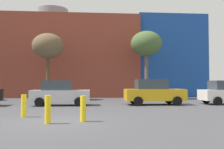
{
  "coord_description": "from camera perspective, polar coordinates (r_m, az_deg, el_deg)",
  "views": [
    {
      "loc": [
        1.47,
        -10.66,
        1.57
      ],
      "look_at": [
        3.14,
        9.27,
        2.29
      ],
      "focal_mm": 40.51,
      "sensor_mm": 36.0,
      "label": 1
    }
  ],
  "objects": [
    {
      "name": "parked_car_2",
      "position": [
        18.61,
        -11.67,
        -4.11
      ],
      "size": [
        4.14,
        2.03,
        1.8
      ],
      "color": "silver",
      "rests_on": "ground_plane"
    },
    {
      "name": "parked_car_3",
      "position": [
        19.05,
        9.33,
        -3.94
      ],
      "size": [
        4.36,
        2.14,
        1.89
      ],
      "color": "gold",
      "rests_on": "ground_plane"
    },
    {
      "name": "bare_tree_1",
      "position": [
        26.44,
        7.75,
        6.75
      ],
      "size": [
        3.21,
        3.21,
        6.99
      ],
      "color": "brown",
      "rests_on": "ground_plane"
    },
    {
      "name": "bollard_yellow_1",
      "position": [
        10.28,
        -14.28,
        -7.69
      ],
      "size": [
        0.24,
        0.24,
        1.11
      ],
      "primitive_type": "cylinder",
      "color": "yellow",
      "rests_on": "ground_plane"
    },
    {
      "name": "building_backdrop",
      "position": [
        34.72,
        -13.26,
        3.47
      ],
      "size": [
        38.14,
        12.11,
        11.54
      ],
      "color": "brown",
      "rests_on": "ground_plane"
    },
    {
      "name": "ground_plane",
      "position": [
        10.87,
        -12.72,
        -10.33
      ],
      "size": [
        200.0,
        200.0,
        0.0
      ],
      "primitive_type": "plane",
      "color": "#47474C"
    },
    {
      "name": "bare_tree_0",
      "position": [
        25.44,
        -14.22,
        6.09
      ],
      "size": [
        3.07,
        3.07,
        6.45
      ],
      "color": "brown",
      "rests_on": "ground_plane"
    },
    {
      "name": "bollard_yellow_2",
      "position": [
        10.63,
        -6.53,
        -7.66
      ],
      "size": [
        0.24,
        0.24,
        1.07
      ],
      "primitive_type": "cylinder",
      "color": "yellow",
      "rests_on": "ground_plane"
    },
    {
      "name": "bollard_yellow_0",
      "position": [
        12.62,
        -19.3,
        -6.69
      ],
      "size": [
        0.24,
        0.24,
        1.06
      ],
      "primitive_type": "cylinder",
      "color": "yellow",
      "rests_on": "ground_plane"
    }
  ]
}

